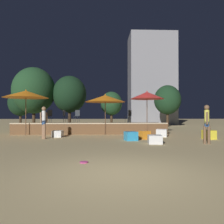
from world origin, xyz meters
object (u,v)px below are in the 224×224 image
object	(u,v)px
patio_umbrella_1	(105,99)
background_tree_3	(70,94)
cube_seat_4	(162,133)
bistro_chair_0	(129,115)
background_tree_2	(167,100)
cube_seat_5	(58,134)
background_tree_1	(111,104)
cube_seat_0	(145,135)
cube_seat_1	(209,135)
background_tree_4	(34,91)
person_1	(207,122)
person_0	(44,121)
cube_seat_3	(155,139)
patio_umbrella_2	(147,95)
bistro_chair_3	(77,115)
bistro_chair_2	(49,115)
frisbee_disc	(84,162)
patio_umbrella_0	(26,94)
cube_seat_2	(131,136)
bistro_chair_1	(65,115)
background_tree_0	(21,103)

from	to	relation	value
patio_umbrella_1	background_tree_3	size ratio (longest dim) A/B	0.55
patio_umbrella_1	cube_seat_4	distance (m)	4.38
bistro_chair_0	background_tree_2	xyz separation A→B (m)	(5.28, 8.36, 1.65)
cube_seat_5	background_tree_1	size ratio (longest dim) A/B	0.16
cube_seat_0	background_tree_3	size ratio (longest dim) A/B	0.13
cube_seat_1	cube_seat_5	xyz separation A→B (m)	(-8.61, 1.40, -0.05)
background_tree_1	background_tree_4	world-z (taller)	background_tree_4
background_tree_3	bistro_chair_0	bearing A→B (deg)	-43.79
cube_seat_0	person_1	distance (m)	3.38
person_0	background_tree_2	world-z (taller)	background_tree_2
cube_seat_3	patio_umbrella_2	bearing A→B (deg)	83.10
bistro_chair_3	bistro_chair_2	bearing A→B (deg)	-148.44
frisbee_disc	background_tree_1	size ratio (longest dim) A/B	0.06
bistro_chair_3	patio_umbrella_1	bearing A→B (deg)	-20.03
cube_seat_3	bistro_chair_0	distance (m)	5.73
person_0	background_tree_3	distance (m)	8.45
cube_seat_0	cube_seat_5	distance (m)	5.19
background_tree_1	patio_umbrella_0	bearing A→B (deg)	-118.38
patio_umbrella_1	person_1	xyz separation A→B (m)	(4.72, -4.78, -1.44)
cube_seat_2	bistro_chair_3	size ratio (longest dim) A/B	0.81
cube_seat_1	bistro_chair_2	size ratio (longest dim) A/B	0.69
person_1	bistro_chair_1	bearing A→B (deg)	161.13
cube_seat_0	person_1	bearing A→B (deg)	-39.33
person_1	frisbee_disc	size ratio (longest dim) A/B	7.72
cube_seat_0	frisbee_disc	distance (m)	6.53
frisbee_disc	background_tree_2	size ratio (longest dim) A/B	0.05
cube_seat_1	frisbee_disc	xyz separation A→B (m)	(-6.40, -5.66, -0.23)
bistro_chair_1	background_tree_2	world-z (taller)	background_tree_2
person_0	frisbee_disc	world-z (taller)	person_0
person_1	bistro_chair_0	xyz separation A→B (m)	(-2.99, 5.71, 0.33)
frisbee_disc	background_tree_1	bearing A→B (deg)	85.68
person_1	bistro_chair_2	size ratio (longest dim) A/B	2.02
cube_seat_1	bistro_chair_3	bearing A→B (deg)	150.64
cube_seat_1	background_tree_1	bearing A→B (deg)	109.73
cube_seat_0	bistro_chair_3	distance (m)	6.08
background_tree_0	bistro_chair_3	bearing A→B (deg)	-52.18
cube_seat_2	background_tree_3	bearing A→B (deg)	116.97
cube_seat_1	background_tree_0	distance (m)	21.85
patio_umbrella_2	bistro_chair_3	size ratio (longest dim) A/B	3.33
cube_seat_0	bistro_chair_2	size ratio (longest dim) A/B	0.73
person_1	frisbee_disc	xyz separation A→B (m)	(-5.38, -3.79, -0.99)
bistro_chair_2	patio_umbrella_2	bearing A→B (deg)	135.25
cube_seat_1	background_tree_1	world-z (taller)	background_tree_1
person_0	person_1	world-z (taller)	person_1
person_0	background_tree_0	distance (m)	15.85
patio_umbrella_0	cube_seat_0	bearing A→B (deg)	-18.06
patio_umbrella_1	bistro_chair_0	distance (m)	2.26
person_1	background_tree_4	distance (m)	15.43
cube_seat_3	background_tree_3	distance (m)	12.22
bistro_chair_1	bistro_chair_2	bearing A→B (deg)	152.94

